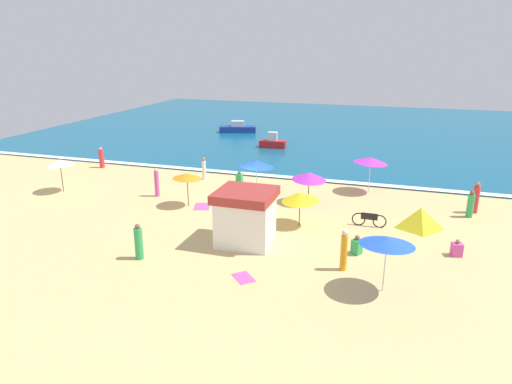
{
  "coord_description": "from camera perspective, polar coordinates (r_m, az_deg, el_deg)",
  "views": [
    {
      "loc": [
        9.06,
        -25.08,
        9.27
      ],
      "look_at": [
        0.98,
        0.12,
        0.8
      ],
      "focal_mm": 32.33,
      "sensor_mm": 36.0,
      "label": 1
    }
  ],
  "objects": [
    {
      "name": "beachgoer_9",
      "position": [
        32.54,
        -2.07,
        1.82
      ],
      "size": [
        0.43,
        0.43,
        0.82
      ],
      "color": "green",
      "rests_on": "ground_plane"
    },
    {
      "name": "beachgoer_2",
      "position": [
        28.45,
        25.01,
        -1.41
      ],
      "size": [
        0.52,
        0.52,
        1.59
      ],
      "color": "green",
      "rests_on": "ground_plane"
    },
    {
      "name": "beachgoer_7",
      "position": [
        33.33,
        -6.47,
        2.92
      ],
      "size": [
        0.3,
        0.3,
        1.62
      ],
      "color": "white",
      "rests_on": "ground_plane"
    },
    {
      "name": "beach_tent",
      "position": [
        25.66,
        19.64,
        -3.09
      ],
      "size": [
        2.12,
        1.9,
        1.2
      ],
      "color": "yellow",
      "rests_on": "ground_plane"
    },
    {
      "name": "beachgoer_6",
      "position": [
        23.23,
        23.6,
        -6.47
      ],
      "size": [
        0.54,
        0.54,
        0.81
      ],
      "color": "#D84CA5",
      "rests_on": "ground_plane"
    },
    {
      "name": "parked_bicycle",
      "position": [
        25.36,
        13.81,
        -3.31
      ],
      "size": [
        1.82,
        0.07,
        0.76
      ],
      "color": "black",
      "rests_on": "ground_plane"
    },
    {
      "name": "small_boat_1",
      "position": [
        50.99,
        -2.28,
        7.87
      ],
      "size": [
        4.14,
        2.4,
        1.26
      ],
      "color": "navy",
      "rests_on": "ocean_water"
    },
    {
      "name": "lifeguard_cabana",
      "position": [
        22.31,
        -1.31,
        -3.02
      ],
      "size": [
        2.73,
        2.72,
        2.67
      ],
      "color": "white",
      "rests_on": "ground_plane"
    },
    {
      "name": "ocean_water",
      "position": [
        54.64,
        8.05,
        7.86
      ],
      "size": [
        60.0,
        44.0,
        0.1
      ],
      "primitive_type": "cube",
      "color": "#0F567A",
      "rests_on": "ground_plane"
    },
    {
      "name": "small_boat_0",
      "position": [
        43.28,
        2.07,
        6.15
      ],
      "size": [
        2.49,
        1.18,
        1.46
      ],
      "color": "red",
      "rests_on": "ocean_water"
    },
    {
      "name": "beach_umbrella_2",
      "position": [
        18.36,
        15.91,
        -5.82
      ],
      "size": [
        2.31,
        2.33,
        2.4
      ],
      "color": "silver",
      "rests_on": "ground_plane"
    },
    {
      "name": "wave_breaker_foam",
      "position": [
        33.93,
        1.61,
        2.07
      ],
      "size": [
        57.0,
        0.7,
        0.01
      ],
      "primitive_type": "cube",
      "color": "white",
      "rests_on": "ocean_water"
    },
    {
      "name": "beachgoer_0",
      "position": [
        29.3,
        25.55,
        -0.7
      ],
      "size": [
        0.51,
        0.51,
        1.84
      ],
      "color": "red",
      "rests_on": "ground_plane"
    },
    {
      "name": "ground_plane",
      "position": [
        28.24,
        -1.97,
        -1.43
      ],
      "size": [
        60.0,
        60.0,
        0.0
      ],
      "primitive_type": "plane",
      "color": "#D8B775"
    },
    {
      "name": "beach_umbrella_6",
      "position": [
        27.58,
        -8.52,
        1.98
      ],
      "size": [
        2.35,
        2.35,
        2.07
      ],
      "color": "#4C3823",
      "rests_on": "ground_plane"
    },
    {
      "name": "beach_umbrella_3",
      "position": [
        24.48,
        5.47,
        -0.58
      ],
      "size": [
        2.75,
        2.76,
        1.94
      ],
      "color": "#4C3823",
      "rests_on": "ground_plane"
    },
    {
      "name": "beach_umbrella_0",
      "position": [
        32.59,
        -23.11,
        3.38
      ],
      "size": [
        2.27,
        2.26,
        2.23
      ],
      "color": "#4C3823",
      "rests_on": "ground_plane"
    },
    {
      "name": "beachgoer_8",
      "position": [
        20.14,
        10.83,
        -7.1
      ],
      "size": [
        0.39,
        0.39,
        1.85
      ],
      "color": "orange",
      "rests_on": "ground_plane"
    },
    {
      "name": "beachgoer_3",
      "position": [
        21.49,
        -14.32,
        -6.1
      ],
      "size": [
        0.51,
        0.51,
        1.69
      ],
      "color": "green",
      "rests_on": "ground_plane"
    },
    {
      "name": "beachgoer_5",
      "position": [
        21.96,
        12.36,
        -6.53
      ],
      "size": [
        0.55,
        0.55,
        0.93
      ],
      "color": "green",
      "rests_on": "ground_plane"
    },
    {
      "name": "beachgoer_1",
      "position": [
        29.99,
        -12.19,
        1.13
      ],
      "size": [
        0.35,
        0.35,
        1.86
      ],
      "color": "#D84CA5",
      "rests_on": "ground_plane"
    },
    {
      "name": "beach_umbrella_4",
      "position": [
        29.51,
        0.07,
        3.56
      ],
      "size": [
        3.18,
        3.17,
        2.33
      ],
      "color": "silver",
      "rests_on": "ground_plane"
    },
    {
      "name": "beach_umbrella_1",
      "position": [
        30.78,
        14.02,
        3.83
      ],
      "size": [
        2.77,
        2.76,
        2.41
      ],
      "color": "silver",
      "rests_on": "ground_plane"
    },
    {
      "name": "beach_towel_1",
      "position": [
        19.55,
        -1.57,
        -10.56
      ],
      "size": [
        1.22,
        1.23,
        0.01
      ],
      "color": "#D84CA5",
      "rests_on": "ground_plane"
    },
    {
      "name": "beach_towel_0",
      "position": [
        27.88,
        -6.69,
        -1.79
      ],
      "size": [
        1.29,
        1.54,
        0.01
      ],
      "color": "#D84CA5",
      "rests_on": "ground_plane"
    },
    {
      "name": "beach_umbrella_5",
      "position": [
        28.04,
        6.59,
        1.97
      ],
      "size": [
        2.97,
        2.97,
        2.01
      ],
      "color": "#4C3823",
      "rests_on": "ground_plane"
    },
    {
      "name": "beachgoer_4",
      "position": [
        38.35,
        -18.57,
        3.98
      ],
      "size": [
        0.54,
        0.54,
        1.63
      ],
      "color": "red",
      "rests_on": "ground_plane"
    }
  ]
}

